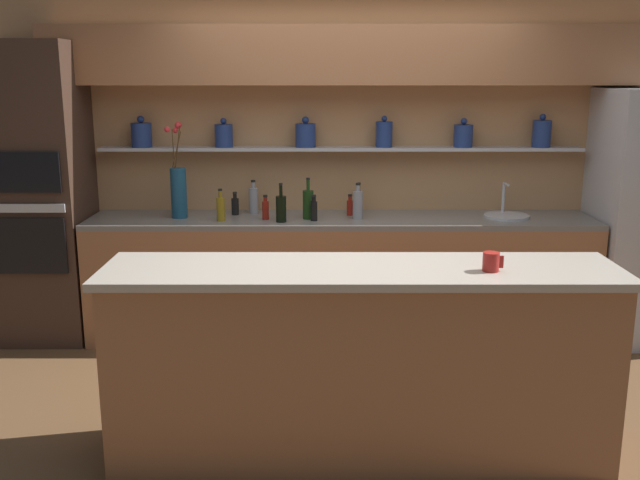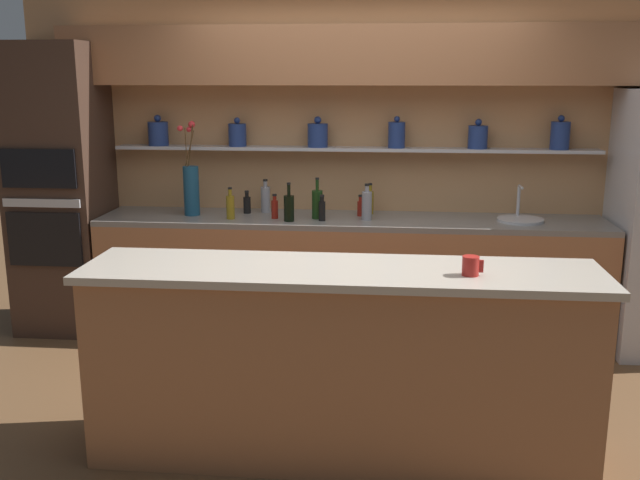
# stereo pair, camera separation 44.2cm
# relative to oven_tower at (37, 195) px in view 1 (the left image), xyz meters

# --- Properties ---
(ground_plane) EXTENTS (12.00, 12.00, 0.00)m
(ground_plane) POSITION_rel_oven_tower_xyz_m (2.27, -1.24, -1.09)
(ground_plane) COLOR brown
(back_wall_unit) EXTENTS (5.20, 0.44, 2.60)m
(back_wall_unit) POSITION_rel_oven_tower_xyz_m (2.27, 0.29, 0.46)
(back_wall_unit) COLOR tan
(back_wall_unit) RESTS_ON ground_plane
(back_counter_unit) EXTENTS (3.74, 0.62, 0.92)m
(back_counter_unit) POSITION_rel_oven_tower_xyz_m (2.22, 0.00, -0.63)
(back_counter_unit) COLOR #99603D
(back_counter_unit) RESTS_ON ground_plane
(island_counter) EXTENTS (2.59, 0.61, 1.02)m
(island_counter) POSITION_rel_oven_tower_xyz_m (2.27, -1.76, -0.58)
(island_counter) COLOR #99603D
(island_counter) RESTS_ON ground_plane
(oven_tower) EXTENTS (0.66, 0.64, 2.19)m
(oven_tower) POSITION_rel_oven_tower_xyz_m (0.00, 0.00, 0.00)
(oven_tower) COLOR #3D281E
(oven_tower) RESTS_ON ground_plane
(flower_vase) EXTENTS (0.14, 0.15, 0.70)m
(flower_vase) POSITION_rel_oven_tower_xyz_m (1.02, 0.00, 0.04)
(flower_vase) COLOR navy
(flower_vase) RESTS_ON back_counter_unit
(sink_fixture) EXTENTS (0.33, 0.33, 0.25)m
(sink_fixture) POSITION_rel_oven_tower_xyz_m (3.45, 0.01, -0.15)
(sink_fixture) COLOR #B7B7BC
(sink_fixture) RESTS_ON back_counter_unit
(bottle_wine_0) EXTENTS (0.08, 0.08, 0.30)m
(bottle_wine_0) POSITION_rel_oven_tower_xyz_m (1.98, -0.04, -0.06)
(bottle_wine_0) COLOR #193814
(bottle_wine_0) RESTS_ON back_counter_unit
(bottle_spirit_1) EXTENTS (0.07, 0.07, 0.27)m
(bottle_spirit_1) POSITION_rel_oven_tower_xyz_m (2.34, -0.05, -0.06)
(bottle_spirit_1) COLOR gray
(bottle_spirit_1) RESTS_ON back_counter_unit
(bottle_wine_2) EXTENTS (0.07, 0.07, 0.28)m
(bottle_wine_2) POSITION_rel_oven_tower_xyz_m (1.78, -0.16, -0.07)
(bottle_wine_2) COLOR black
(bottle_wine_2) RESTS_ON back_counter_unit
(bottle_oil_3) EXTENTS (0.06, 0.06, 0.23)m
(bottle_oil_3) POSITION_rel_oven_tower_xyz_m (1.34, -0.12, -0.08)
(bottle_oil_3) COLOR olive
(bottle_oil_3) RESTS_ON back_counter_unit
(bottle_sauce_4) EXTENTS (0.06, 0.06, 0.17)m
(bottle_sauce_4) POSITION_rel_oven_tower_xyz_m (1.42, 0.11, -0.10)
(bottle_sauce_4) COLOR black
(bottle_sauce_4) RESTS_ON back_counter_unit
(bottle_sauce_5) EXTENTS (0.05, 0.05, 0.19)m
(bottle_sauce_5) POSITION_rel_oven_tower_xyz_m (2.02, -0.12, -0.09)
(bottle_sauce_5) COLOR black
(bottle_sauce_5) RESTS_ON back_counter_unit
(bottle_sauce_6) EXTENTS (0.05, 0.05, 0.18)m
(bottle_sauce_6) POSITION_rel_oven_tower_xyz_m (1.66, -0.07, -0.10)
(bottle_sauce_6) COLOR maroon
(bottle_sauce_6) RESTS_ON back_counter_unit
(bottle_spirit_7) EXTENTS (0.07, 0.07, 0.26)m
(bottle_spirit_7) POSITION_rel_oven_tower_xyz_m (1.56, 0.16, -0.07)
(bottle_spirit_7) COLOR gray
(bottle_spirit_7) RESTS_ON back_counter_unit
(bottle_sauce_8) EXTENTS (0.05, 0.05, 0.16)m
(bottle_sauce_8) POSITION_rel_oven_tower_xyz_m (2.29, 0.09, -0.11)
(bottle_sauce_8) COLOR maroon
(bottle_sauce_8) RESTS_ON back_counter_unit
(bottle_oil_9) EXTENTS (0.05, 0.05, 0.24)m
(bottle_oil_9) POSITION_rel_oven_tower_xyz_m (2.36, 0.17, -0.08)
(bottle_oil_9) COLOR olive
(bottle_oil_9) RESTS_ON back_counter_unit
(coffee_mug) EXTENTS (0.10, 0.08, 0.09)m
(coffee_mug) POSITION_rel_oven_tower_xyz_m (2.90, -1.83, -0.03)
(coffee_mug) COLOR maroon
(coffee_mug) RESTS_ON island_counter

